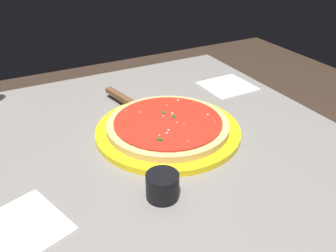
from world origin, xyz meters
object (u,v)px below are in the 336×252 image
serving_plate (168,131)px  pizza (168,124)px  napkin_folded_right (26,225)px  pizza_server (129,102)px  cup_small_sauce (162,186)px  napkin_loose_left (227,86)px

serving_plate → pizza: (0.00, -0.00, 0.02)m
serving_plate → napkin_folded_right: bearing=113.7°
napkin_folded_right → pizza_server: bearing=-45.1°
pizza_server → cup_small_sauce: cup_small_sauce is taller
pizza_server → napkin_loose_left: size_ratio=1.55×
pizza → napkin_folded_right: 0.39m
pizza → napkin_folded_right: size_ratio=2.04×
serving_plate → napkin_folded_right: (-0.16, 0.35, -0.01)m
pizza_server → napkin_loose_left: bearing=-89.7°
serving_plate → pizza_server: pizza_server is taller
napkin_folded_right → napkin_loose_left: size_ratio=0.99×
pizza_server → pizza: bearing=-167.8°
serving_plate → pizza_server: (0.16, 0.04, 0.01)m
pizza_server → cup_small_sauce: size_ratio=3.63×
pizza_server → napkin_folded_right: (-0.32, 0.32, -0.02)m
serving_plate → cup_small_sauce: size_ratio=5.63×
pizza_server → cup_small_sauce: bearing=167.5°
pizza_server → napkin_folded_right: 0.45m
cup_small_sauce → pizza_server: bearing=-12.5°
cup_small_sauce → napkin_loose_left: cup_small_sauce is taller
pizza → napkin_loose_left: 0.34m
serving_plate → pizza_server: size_ratio=1.55×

